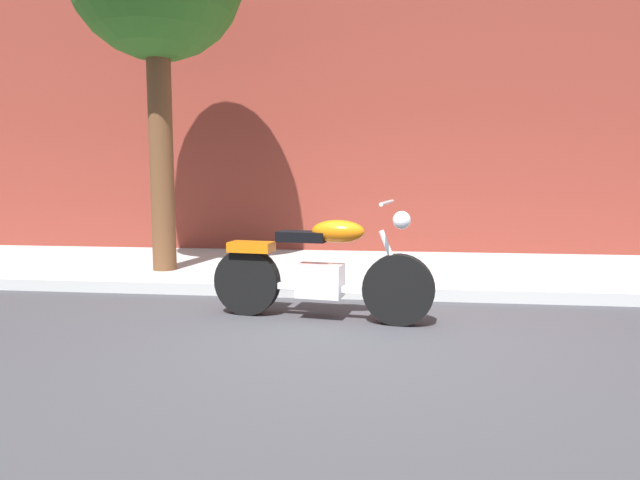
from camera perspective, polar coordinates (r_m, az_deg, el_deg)
ground_plane at (r=4.92m, az=2.78°, el=-9.97°), size 60.00×60.00×0.00m
sidewalk at (r=7.91m, az=4.39°, el=-3.16°), size 25.03×3.18×0.14m
building_facade at (r=9.96m, az=5.09°, el=21.09°), size 25.03×0.50×7.82m
motorcycle at (r=5.39m, az=-0.01°, el=-3.34°), size 2.21×0.74×1.18m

